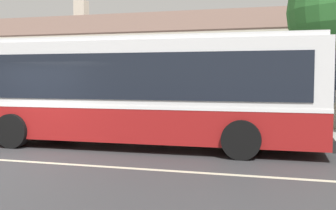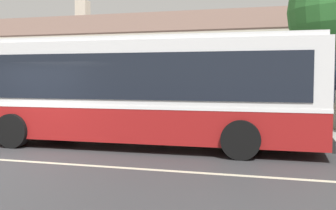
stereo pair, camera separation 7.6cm
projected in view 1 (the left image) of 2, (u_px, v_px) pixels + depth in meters
name	position (u px, v px, depth m)	size (l,w,h in m)	color
ground_plane	(6.00, 160.00, 10.43)	(300.00, 300.00, 0.00)	#38383A
sidewalk_far	(107.00, 129.00, 16.17)	(60.00, 3.00, 0.15)	#9E9E99
lane_divider_stripe	(6.00, 160.00, 10.43)	(60.00, 0.16, 0.01)	beige
community_building	(171.00, 76.00, 23.32)	(22.39, 9.78, 6.68)	beige
transit_bus	(128.00, 89.00, 12.51)	(11.38, 2.90, 3.17)	maroon
bus_stop_sign	(328.00, 91.00, 12.93)	(0.36, 0.07, 2.40)	gray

